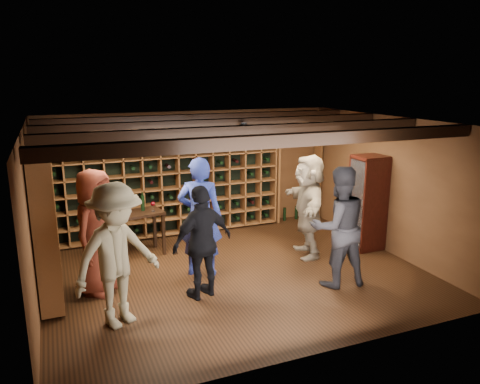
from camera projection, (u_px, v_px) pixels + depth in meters
name	position (u px, v px, depth m)	size (l,w,h in m)	color
ground	(236.00, 274.00, 7.75)	(6.00, 6.00, 0.00)	#321B0E
room_shell	(235.00, 127.00, 7.21)	(6.00, 6.00, 6.00)	brown
wine_rack_back	(169.00, 180.00, 9.38)	(4.65, 0.30, 2.20)	brown
wine_rack_left	(45.00, 212.00, 7.18)	(0.30, 2.65, 2.20)	brown
crate_shelf	(299.00, 151.00, 10.34)	(1.20, 0.32, 2.07)	brown
display_cabinet	(367.00, 205.00, 8.71)	(0.55, 0.50, 1.75)	#38100B
man_blue_shirt	(200.00, 217.00, 7.53)	(0.71, 0.47, 1.96)	navy
man_grey_suit	(338.00, 227.00, 7.16)	(0.92, 0.71, 1.89)	black
guest_red_floral	(96.00, 232.00, 6.90)	(0.93, 0.60, 1.90)	maroon
guest_woman_black	(203.00, 242.00, 6.77)	(0.99, 0.41, 1.69)	black
guest_khaki	(117.00, 256.00, 5.97)	(1.23, 0.71, 1.91)	#837A5A
guest_beige	(308.00, 206.00, 8.37)	(1.72, 0.55, 1.85)	gray
tasting_table	(132.00, 218.00, 8.35)	(1.15, 0.70, 1.09)	black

